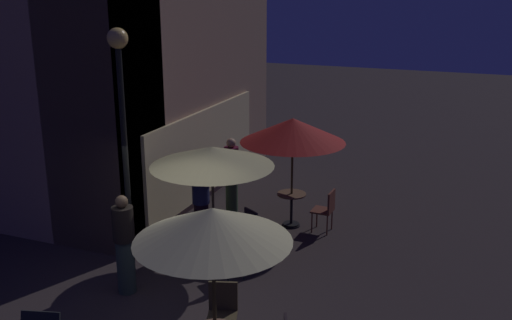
{
  "coord_description": "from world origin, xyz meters",
  "views": [
    {
      "loc": [
        -7.71,
        -4.75,
        5.2
      ],
      "look_at": [
        2.04,
        -0.84,
        2.04
      ],
      "focal_mm": 41.36,
      "sensor_mm": 36.0,
      "label": 1
    }
  ],
  "objects_px": {
    "cafe_table_1": "(214,238)",
    "cafe_chair_4": "(247,227)",
    "patio_umbrella_2": "(293,131)",
    "patio_umbrella_0": "(213,226)",
    "cafe_chair_3": "(234,252)",
    "patron_standing_1": "(232,176)",
    "cafe_chair_1": "(223,308)",
    "patron_standing_0": "(201,206)",
    "cafe_chair_5": "(327,207)",
    "patron_standing_2": "(124,244)",
    "street_lamp_near_corner": "(122,104)",
    "cafe_table_2": "(291,204)",
    "patio_umbrella_1": "(212,157)"
  },
  "relations": [
    {
      "from": "cafe_table_1",
      "to": "cafe_chair_4",
      "type": "height_order",
      "value": "cafe_chair_4"
    },
    {
      "from": "patio_umbrella_2",
      "to": "patio_umbrella_0",
      "type": "bearing_deg",
      "value": -172.23
    },
    {
      "from": "patio_umbrella_0",
      "to": "patio_umbrella_2",
      "type": "height_order",
      "value": "patio_umbrella_0"
    },
    {
      "from": "patio_umbrella_0",
      "to": "cafe_chair_3",
      "type": "xyz_separation_m",
      "value": [
        2.63,
        0.89,
        -1.7
      ]
    },
    {
      "from": "patron_standing_1",
      "to": "patio_umbrella_0",
      "type": "bearing_deg",
      "value": 111.52
    },
    {
      "from": "cafe_chair_1",
      "to": "patron_standing_0",
      "type": "height_order",
      "value": "patron_standing_0"
    },
    {
      "from": "cafe_chair_5",
      "to": "cafe_chair_4",
      "type": "bearing_deg",
      "value": 54.09
    },
    {
      "from": "patron_standing_1",
      "to": "patron_standing_2",
      "type": "distance_m",
      "value": 4.03
    },
    {
      "from": "cafe_table_1",
      "to": "patron_standing_2",
      "type": "xyz_separation_m",
      "value": [
        -1.61,
        0.92,
        0.4
      ]
    },
    {
      "from": "patio_umbrella_0",
      "to": "patio_umbrella_2",
      "type": "relative_size",
      "value": 1.02
    },
    {
      "from": "patio_umbrella_2",
      "to": "cafe_chair_1",
      "type": "xyz_separation_m",
      "value": [
        -4.59,
        -0.46,
        -1.63
      ]
    },
    {
      "from": "cafe_chair_5",
      "to": "patron_standing_0",
      "type": "height_order",
      "value": "patron_standing_0"
    },
    {
      "from": "cafe_chair_5",
      "to": "patron_standing_0",
      "type": "xyz_separation_m",
      "value": [
        -1.72,
        2.14,
        0.35
      ]
    },
    {
      "from": "cafe_table_1",
      "to": "patron_standing_0",
      "type": "bearing_deg",
      "value": 46.14
    },
    {
      "from": "cafe_table_1",
      "to": "cafe_chair_5",
      "type": "distance_m",
      "value": 2.75
    },
    {
      "from": "street_lamp_near_corner",
      "to": "patron_standing_0",
      "type": "height_order",
      "value": "street_lamp_near_corner"
    },
    {
      "from": "street_lamp_near_corner",
      "to": "patron_standing_2",
      "type": "height_order",
      "value": "street_lamp_near_corner"
    },
    {
      "from": "cafe_table_2",
      "to": "patron_standing_0",
      "type": "relative_size",
      "value": 0.42
    },
    {
      "from": "patio_umbrella_0",
      "to": "patio_umbrella_2",
      "type": "xyz_separation_m",
      "value": [
        5.43,
        0.74,
        -0.08
      ]
    },
    {
      "from": "street_lamp_near_corner",
      "to": "patio_umbrella_1",
      "type": "height_order",
      "value": "street_lamp_near_corner"
    },
    {
      "from": "cafe_table_2",
      "to": "patio_umbrella_0",
      "type": "height_order",
      "value": "patio_umbrella_0"
    },
    {
      "from": "street_lamp_near_corner",
      "to": "patio_umbrella_1",
      "type": "xyz_separation_m",
      "value": [
        1.06,
        -1.16,
        -1.1
      ]
    },
    {
      "from": "patio_umbrella_0",
      "to": "patron_standing_0",
      "type": "distance_m",
      "value": 4.43
    },
    {
      "from": "cafe_chair_3",
      "to": "patron_standing_2",
      "type": "bearing_deg",
      "value": 73.02
    },
    {
      "from": "patio_umbrella_2",
      "to": "cafe_chair_4",
      "type": "height_order",
      "value": "patio_umbrella_2"
    },
    {
      "from": "cafe_table_1",
      "to": "cafe_table_2",
      "type": "bearing_deg",
      "value": -20.08
    },
    {
      "from": "patron_standing_1",
      "to": "cafe_chair_1",
      "type": "bearing_deg",
      "value": 112.11
    },
    {
      "from": "cafe_chair_1",
      "to": "cafe_chair_4",
      "type": "height_order",
      "value": "cafe_chair_1"
    },
    {
      "from": "street_lamp_near_corner",
      "to": "cafe_chair_1",
      "type": "relative_size",
      "value": 4.77
    },
    {
      "from": "cafe_chair_3",
      "to": "cafe_chair_4",
      "type": "distance_m",
      "value": 1.24
    },
    {
      "from": "cafe_chair_5",
      "to": "patron_standing_2",
      "type": "bearing_deg",
      "value": 58.51
    },
    {
      "from": "patio_umbrella_1",
      "to": "patio_umbrella_0",
      "type": "bearing_deg",
      "value": -153.9
    },
    {
      "from": "cafe_chair_4",
      "to": "cafe_table_1",
      "type": "bearing_deg",
      "value": 0.0
    },
    {
      "from": "cafe_table_2",
      "to": "cafe_chair_5",
      "type": "bearing_deg",
      "value": -92.17
    },
    {
      "from": "patron_standing_1",
      "to": "patron_standing_2",
      "type": "relative_size",
      "value": 1.02
    },
    {
      "from": "cafe_table_2",
      "to": "patron_standing_0",
      "type": "xyz_separation_m",
      "value": [
        -1.75,
        1.33,
        0.4
      ]
    },
    {
      "from": "street_lamp_near_corner",
      "to": "cafe_chair_1",
      "type": "height_order",
      "value": "street_lamp_near_corner"
    },
    {
      "from": "patio_umbrella_1",
      "to": "patio_umbrella_2",
      "type": "relative_size",
      "value": 0.95
    },
    {
      "from": "cafe_table_1",
      "to": "cafe_chair_5",
      "type": "bearing_deg",
      "value": -36.36
    },
    {
      "from": "cafe_chair_5",
      "to": "cafe_table_2",
      "type": "bearing_deg",
      "value": 0.0
    },
    {
      "from": "cafe_table_2",
      "to": "patio_umbrella_2",
      "type": "xyz_separation_m",
      "value": [
        0.0,
        -0.0,
        1.67
      ]
    },
    {
      "from": "cafe_chair_1",
      "to": "cafe_chair_3",
      "type": "xyz_separation_m",
      "value": [
        1.8,
        0.61,
        0.0
      ]
    },
    {
      "from": "patron_standing_0",
      "to": "patron_standing_1",
      "type": "relative_size",
      "value": 0.99
    },
    {
      "from": "patio_umbrella_1",
      "to": "patron_standing_0",
      "type": "distance_m",
      "value": 1.4
    },
    {
      "from": "patron_standing_2",
      "to": "cafe_chair_5",
      "type": "bearing_deg",
      "value": 115.55
    },
    {
      "from": "cafe_chair_1",
      "to": "patron_standing_0",
      "type": "xyz_separation_m",
      "value": [
        2.84,
        1.79,
        0.35
      ]
    },
    {
      "from": "cafe_table_2",
      "to": "cafe_chair_4",
      "type": "bearing_deg",
      "value": 165.59
    },
    {
      "from": "cafe_chair_1",
      "to": "cafe_chair_3",
      "type": "bearing_deg",
      "value": -179.94
    },
    {
      "from": "patio_umbrella_2",
      "to": "cafe_chair_1",
      "type": "relative_size",
      "value": 2.6
    },
    {
      "from": "cafe_chair_1",
      "to": "street_lamp_near_corner",
      "type": "bearing_deg",
      "value": -136.43
    }
  ]
}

